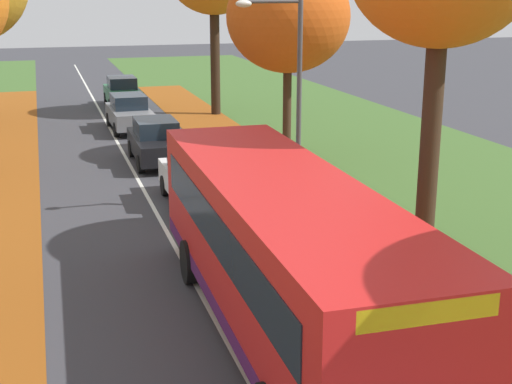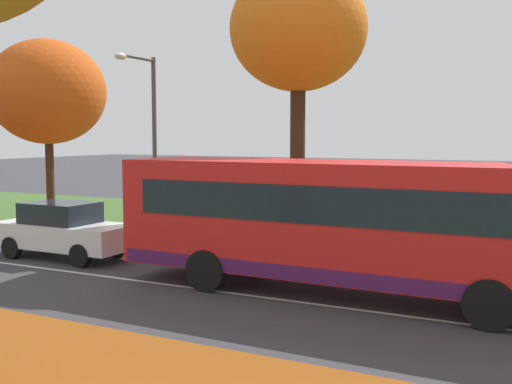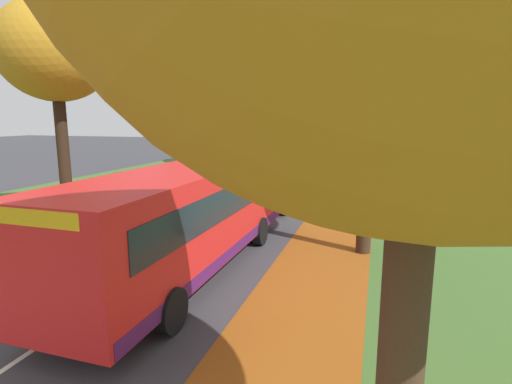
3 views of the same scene
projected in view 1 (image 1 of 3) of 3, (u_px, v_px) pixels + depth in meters
grass_verge_right at (388, 163)px, 26.38m from camera, size 12.00×90.00×0.01m
leaf_litter_right at (337, 224)px, 19.57m from camera, size 2.80×60.00×0.00m
road_centre_line at (139, 182)px, 23.82m from camera, size 0.12×80.00×0.01m
tree_right_mid at (288, 17)px, 25.85m from camera, size 4.51×4.51×7.29m
streetlamp_right at (288, 82)px, 19.72m from camera, size 1.89×0.28×6.00m
bus at (283, 248)px, 12.89m from camera, size 2.78×10.44×2.98m
car_white_lead at (198, 178)px, 21.12m from camera, size 1.79×4.20×1.62m
car_black_following at (157, 141)px, 26.23m from camera, size 1.81×4.21×1.62m
car_grey_third_in_line at (129, 113)px, 32.33m from camera, size 1.85×4.23×1.62m
car_green_fourth_in_line at (122, 92)px, 38.83m from camera, size 1.79×4.20×1.62m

